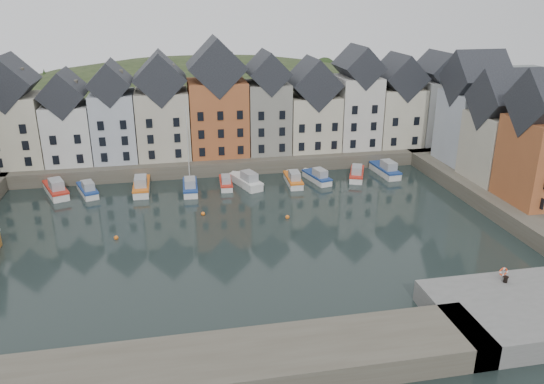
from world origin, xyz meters
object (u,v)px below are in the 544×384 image
object	(u,v)px
boat_d	(190,187)
life_ring_post	(503,272)
boat_a	(56,189)
mooring_bollard	(506,279)

from	to	relation	value
boat_d	life_ring_post	xyz separation A→B (m)	(25.57, -32.98, 2.09)
boat_a	mooring_bollard	size ratio (longest dim) A/B	12.91
mooring_bollard	boat_d	bearing A→B (deg)	127.67
boat_d	mooring_bollard	distance (m)	42.08
boat_d	mooring_bollard	xyz separation A→B (m)	(25.70, -33.29, 1.53)
boat_d	life_ring_post	world-z (taller)	boat_d
boat_d	life_ring_post	size ratio (longest dim) A/B	9.19
mooring_bollard	life_ring_post	distance (m)	0.64
boat_a	life_ring_post	size ratio (longest dim) A/B	5.56
boat_a	boat_d	size ratio (longest dim) A/B	0.61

